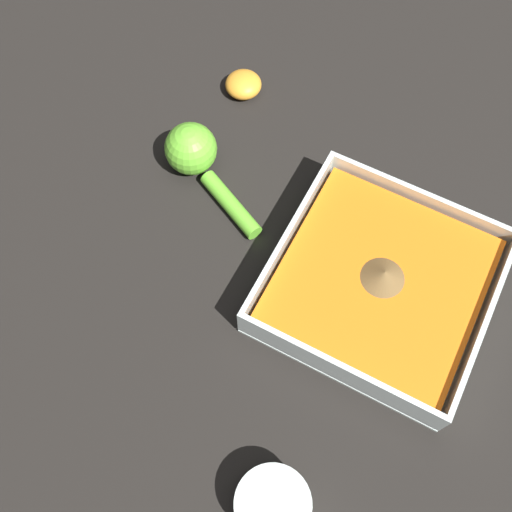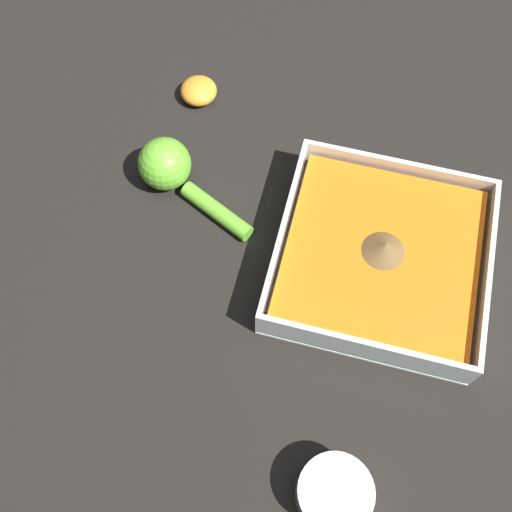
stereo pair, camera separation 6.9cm
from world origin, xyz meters
The scene contains 5 objects.
ground_plane centered at (0.00, 0.00, 0.00)m, with size 4.00×4.00×0.00m, color black.
square_dish centered at (-0.02, 0.04, 0.02)m, with size 0.24×0.24×0.05m.
spice_bowl centered at (0.25, 0.04, 0.02)m, with size 0.07×0.07×0.04m.
lemon_squeezer centered at (-0.07, -0.23, 0.03)m, with size 0.10×0.16×0.07m.
lemon_half centered at (-0.21, -0.24, 0.01)m, with size 0.05×0.05×0.03m.
Camera 1 is at (0.28, 0.04, 0.65)m, focal length 42.00 mm.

